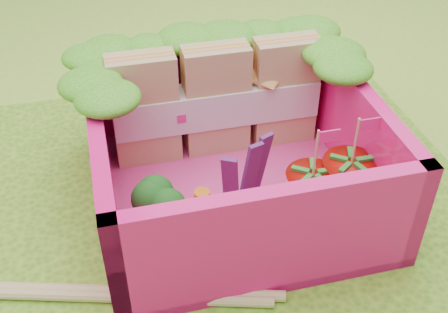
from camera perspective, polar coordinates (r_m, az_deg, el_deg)
name	(u,v)px	position (r m, az deg, el deg)	size (l,w,h in m)	color
ground	(222,222)	(2.73, -0.20, -6.72)	(14.00, 14.00, 0.00)	#82C838
placemat	(222,220)	(2.72, -0.20, -6.49)	(2.60, 2.60, 0.03)	#518D1F
bento_floor	(233,190)	(2.82, 0.96, -3.46)	(1.30, 1.30, 0.05)	#DC3889
bento_box	(234,151)	(2.67, 1.01, 0.58)	(1.30, 1.30, 0.55)	#FF157A
lettuce_ruffle	(212,46)	(2.86, -1.26, 11.20)	(1.43, 0.77, 0.11)	#297E17
sandwich_stack	(218,100)	(2.91, -0.66, 5.71)	(1.07, 0.18, 0.59)	tan
broccoli	(153,211)	(2.45, -7.18, -5.51)	(0.31, 0.31, 0.24)	#558F45
carrot_sticks	(195,218)	(2.47, -2.91, -6.26)	(0.15, 0.11, 0.25)	orange
purple_wedges	(247,174)	(2.59, 2.38, -1.79)	(0.25, 0.18, 0.38)	#571B61
strawberry_left	(311,194)	(2.60, 8.80, -3.79)	(0.25, 0.25, 0.49)	red
strawberry_right	(348,184)	(2.67, 12.48, -2.74)	(0.27, 0.27, 0.51)	red
snap_peas	(310,204)	(2.70, 8.72, -4.84)	(0.72, 0.49, 0.05)	#72C73E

